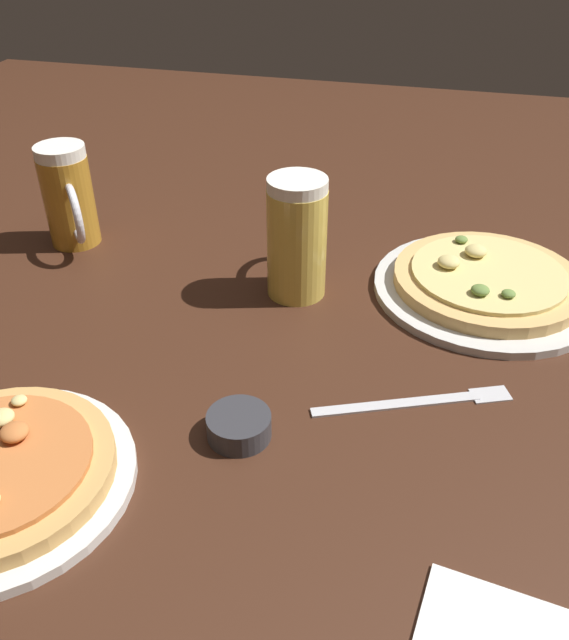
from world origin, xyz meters
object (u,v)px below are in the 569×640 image
object	(u,v)px
fork_left	(417,401)
knife_right	(310,207)
pizza_plate_far	(487,283)
beer_mug_dark	(297,237)
ramekin_sauce	(243,426)
beer_mug_amber	(69,197)

from	to	relation	value
fork_left	knife_right	bearing A→B (deg)	116.10
pizza_plate_far	knife_right	distance (m)	0.37
beer_mug_dark	knife_right	size ratio (longest dim) A/B	0.78
pizza_plate_far	ramekin_sauce	bearing A→B (deg)	-124.53
beer_mug_amber	ramekin_sauce	distance (m)	0.53
knife_right	beer_mug_dark	bearing A→B (deg)	-81.33
pizza_plate_far	beer_mug_amber	size ratio (longest dim) A/B	1.98
knife_right	ramekin_sauce	bearing A→B (deg)	-84.49
beer_mug_amber	knife_right	bearing A→B (deg)	32.86
beer_mug_dark	ramekin_sauce	world-z (taller)	beer_mug_dark
ramekin_sauce	fork_left	distance (m)	0.20
ramekin_sauce	fork_left	xyz separation A→B (m)	(0.18, 0.10, -0.01)
pizza_plate_far	beer_mug_amber	distance (m)	0.64
fork_left	knife_right	distance (m)	0.52
beer_mug_amber	fork_left	size ratio (longest dim) A/B	0.72
pizza_plate_far	beer_mug_dark	world-z (taller)	beer_mug_dark
ramekin_sauce	fork_left	size ratio (longest dim) A/B	0.31
ramekin_sauce	beer_mug_amber	bearing A→B (deg)	137.89
pizza_plate_far	fork_left	distance (m)	0.27
fork_left	ramekin_sauce	bearing A→B (deg)	-150.61
beer_mug_amber	fork_left	world-z (taller)	beer_mug_amber
beer_mug_dark	knife_right	distance (m)	0.28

